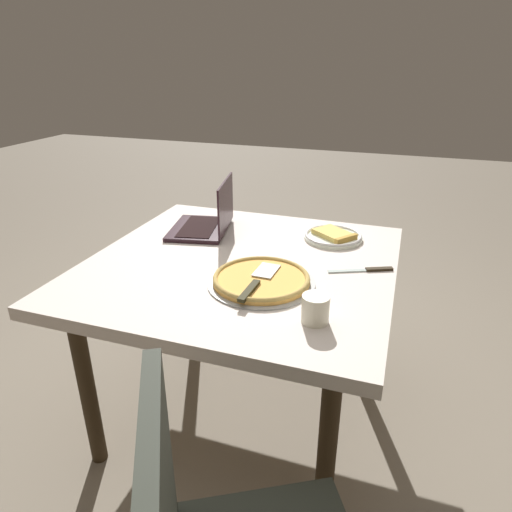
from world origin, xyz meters
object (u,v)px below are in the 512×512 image
object	(u,v)px
dining_table	(241,278)
pizza_tray	(261,279)
pizza_plate	(334,236)
drink_cup	(315,309)
table_knife	(367,270)
laptop	(208,221)

from	to	relation	value
dining_table	pizza_tray	world-z (taller)	pizza_tray
pizza_plate	drink_cup	bearing A→B (deg)	95.06
pizza_plate	table_knife	xyz separation A→B (m)	(-0.17, 0.27, -0.01)
laptop	pizza_plate	bearing A→B (deg)	-171.39
dining_table	pizza_plate	size ratio (longest dim) A/B	4.60
pizza_plate	drink_cup	world-z (taller)	drink_cup
table_knife	dining_table	bearing A→B (deg)	7.92
pizza_plate	pizza_tray	xyz separation A→B (m)	(0.17, 0.49, 0.00)
dining_table	pizza_tray	xyz separation A→B (m)	(-0.13, 0.15, 0.09)
pizza_plate	pizza_tray	size ratio (longest dim) A/B	0.67
table_knife	drink_cup	xyz separation A→B (m)	(0.11, 0.40, 0.04)
laptop	pizza_plate	distance (m)	0.55
pizza_tray	laptop	bearing A→B (deg)	-46.61
laptop	table_knife	bearing A→B (deg)	165.43
pizza_tray	table_knife	size ratio (longest dim) A/B	1.63
pizza_plate	laptop	bearing A→B (deg)	8.61
dining_table	table_knife	bearing A→B (deg)	-172.08
dining_table	drink_cup	distance (m)	0.50
pizza_plate	table_knife	bearing A→B (deg)	122.22
pizza_tray	dining_table	bearing A→B (deg)	-49.34
pizza_plate	pizza_tray	bearing A→B (deg)	71.21
laptop	drink_cup	distance (m)	0.84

